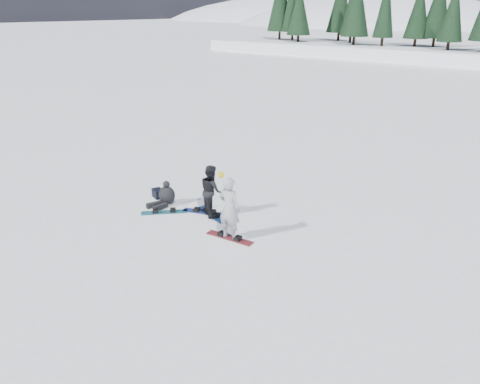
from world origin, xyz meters
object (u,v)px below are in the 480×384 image
Objects in this scene: seated_rider at (166,196)px; snowboarder_woman at (229,208)px; snowboard_loose_a at (164,212)px; snowboarder_man at (211,191)px; gear_bag at (158,193)px; snowboard_loose_c at (205,212)px.

snowboarder_woman is at bearing -0.54° from seated_rider.
seated_rider is 0.69× the size of snowboard_loose_a.
gear_bag is at bearing 32.67° from snowboarder_man.
snowboarder_man reaches higher than snowboard_loose_c.
snowboarder_woman is 3.40m from seated_rider.
snowboarder_man reaches higher than snowboard_loose_a.
snowboard_loose_a is at bearing -38.73° from seated_rider.
snowboard_loose_c is at bearing -7.68° from snowboard_loose_a.
snowboarder_woman is at bearing -11.22° from gear_bag.
snowboarder_man is at bearing 20.33° from seated_rider.
snowboarder_man is 1.77m from snowboard_loose_a.
snowboard_loose_c is at bearing 20.85° from seated_rider.
snowboarder_woman reaches higher than snowboarder_man.
gear_bag is at bearing -19.25° from snowboarder_woman.
snowboard_loose_a is at bearing -33.16° from gear_bag.
snowboard_loose_a is at bearing -8.66° from snowboarder_woman.
snowboarder_woman reaches higher than gear_bag.
snowboarder_man is at bearing 2.54° from gear_bag.
gear_bag is (-4.00, 0.79, -0.80)m from snowboarder_woman.
snowboard_loose_c is (2.19, 0.07, -0.14)m from gear_bag.
snowboarder_man is (-1.53, 0.90, -0.11)m from snowboarder_woman.
snowboarder_woman is at bearing 179.50° from snowboarder_man.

